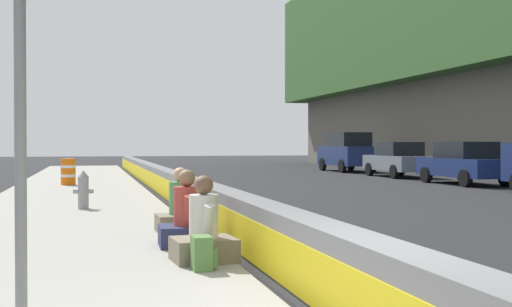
{
  "coord_description": "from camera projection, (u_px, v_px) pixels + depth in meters",
  "views": [
    {
      "loc": [
        -4.55,
        2.21,
        1.63
      ],
      "look_at": [
        9.47,
        -1.44,
        1.41
      ],
      "focal_mm": 44.57,
      "sensor_mm": 36.0,
      "label": 1
    }
  ],
  "objects": [
    {
      "name": "fire_hydrant",
      "position": [
        83.0,
        189.0,
        14.54
      ],
      "size": [
        0.26,
        0.46,
        0.88
      ],
      "color": "gray",
      "rests_on": "sidewalk_strip"
    },
    {
      "name": "construction_barrel",
      "position": [
        68.0,
        172.0,
        22.97
      ],
      "size": [
        0.54,
        0.54,
        0.95
      ],
      "color": "orange",
      "rests_on": "sidewalk_strip"
    },
    {
      "name": "parked_car_fourth",
      "position": [
        464.0,
        163.0,
        25.34
      ],
      "size": [
        4.51,
        1.96,
        1.71
      ],
      "color": "navy",
      "rests_on": "ground_plane"
    },
    {
      "name": "seated_person_foreground",
      "position": [
        204.0,
        234.0,
        8.05
      ],
      "size": [
        0.72,
        0.83,
        1.09
      ],
      "color": "#706651",
      "rests_on": "sidewalk_strip"
    },
    {
      "name": "parked_car_midline",
      "position": [
        398.0,
        159.0,
        31.04
      ],
      "size": [
        4.54,
        2.03,
        1.71
      ],
      "color": "slate",
      "rests_on": "ground_plane"
    },
    {
      "name": "seated_person_middle",
      "position": [
        187.0,
        222.0,
        9.24
      ],
      "size": [
        0.71,
        0.82,
        1.11
      ],
      "color": "#23284C",
      "rests_on": "sidewalk_strip"
    },
    {
      "name": "seated_person_rear",
      "position": [
        180.0,
        212.0,
        10.71
      ],
      "size": [
        0.7,
        0.81,
        1.09
      ],
      "color": "#706651",
      "rests_on": "sidewalk_strip"
    },
    {
      "name": "backpack",
      "position": [
        203.0,
        253.0,
        7.48
      ],
      "size": [
        0.32,
        0.28,
        0.4
      ],
      "color": "#4C7A3D",
      "rests_on": "sidewalk_strip"
    },
    {
      "name": "jersey_barrier",
      "position": [
        382.0,
        297.0,
        4.98
      ],
      "size": [
        76.0,
        0.45,
        0.85
      ],
      "color": "slate",
      "rests_on": "ground_plane"
    },
    {
      "name": "parked_car_far",
      "position": [
        347.0,
        151.0,
        37.2
      ],
      "size": [
        4.81,
        2.08,
        2.28
      ],
      "color": "navy",
      "rests_on": "ground_plane"
    },
    {
      "name": "route_sign_post",
      "position": [
        21.0,
        67.0,
        4.84
      ],
      "size": [
        0.44,
        0.09,
        3.6
      ],
      "color": "gray",
      "rests_on": "sidewalk_strip"
    }
  ]
}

